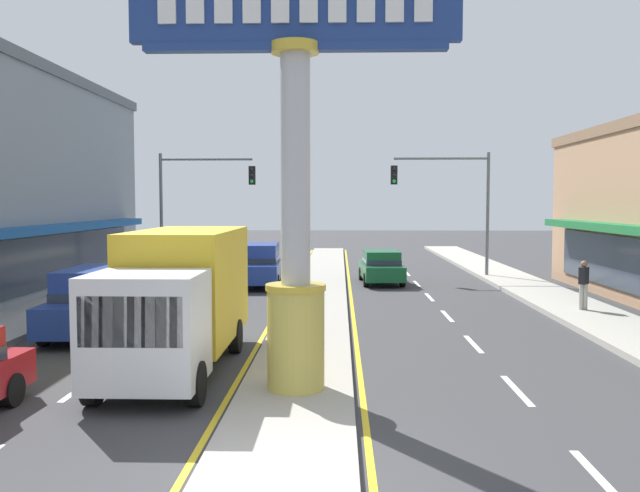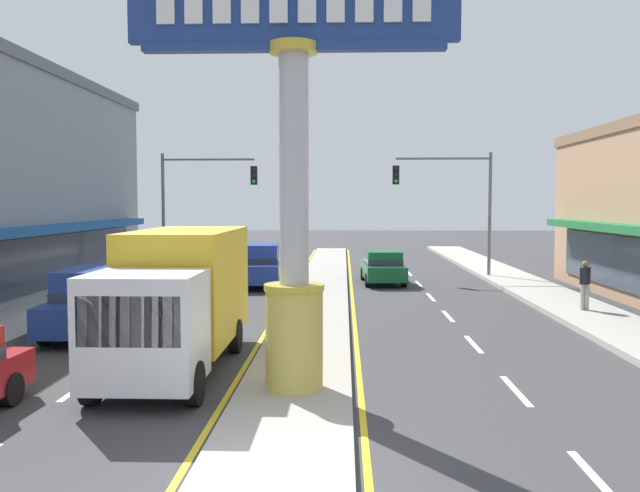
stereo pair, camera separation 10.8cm
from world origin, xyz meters
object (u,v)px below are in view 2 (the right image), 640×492
Objects in this scene: box_truck_near_right_lane at (179,294)px; suv_far_right_lane at (97,300)px; district_sign at (294,161)px; sedan_far_left_oncoming at (383,267)px; traffic_light_left_side at (198,193)px; suv_mid_left_lane at (260,264)px; traffic_light_right_side at (454,192)px; pedestrian_near_kerb at (585,282)px.

box_truck_near_right_lane is 1.48× the size of suv_far_right_lane.
suv_far_right_lane is at bearing 131.44° from box_truck_near_right_lane.
sedan_far_left_oncoming is at bearing 81.28° from district_sign.
district_sign is at bearing -72.83° from traffic_light_left_side.
district_sign reaches higher than suv_far_right_lane.
suv_mid_left_lane is 1.07× the size of sedan_far_left_oncoming.
traffic_light_right_side reaches higher than box_truck_near_right_lane.
sedan_far_left_oncoming is at bearing 54.25° from suv_far_right_lane.
traffic_light_right_side is 10.25m from suv_mid_left_lane.
traffic_light_left_side is at bearing 91.10° from suv_far_right_lane.
district_sign is at bearing -80.72° from suv_mid_left_lane.
suv_mid_left_lane is (-9.14, -3.30, -3.26)m from traffic_light_right_side.
traffic_light_right_side is 1.42× the size of sedan_far_left_oncoming.
suv_far_right_lane is (0.28, -14.77, -3.26)m from traffic_light_left_side.
pedestrian_near_kerb is at bearing -53.71° from sedan_far_left_oncoming.
suv_far_right_lane is at bearing -88.90° from traffic_light_left_side.
district_sign is at bearing -36.85° from box_truck_near_right_lane.
district_sign is 9.15m from suv_far_right_lane.
box_truck_near_right_lane is (-2.77, 2.08, -2.87)m from district_sign.
pedestrian_near_kerb is at bearing 46.91° from district_sign.
district_sign is 1.78× the size of suv_mid_left_lane.
sedan_far_left_oncoming is 2.66× the size of pedestrian_near_kerb.
traffic_light_left_side is at bearing 178.68° from traffic_light_right_side.
sedan_far_left_oncoming is (2.78, 18.12, -3.78)m from district_sign.
traffic_light_left_side is 19.02m from box_truck_near_right_lane.
pedestrian_near_kerb is at bearing 14.17° from suv_far_right_lane.
box_truck_near_right_lane reaches higher than suv_mid_left_lane.
box_truck_near_right_lane is at bearing -109.09° from sedan_far_left_oncoming.
box_truck_near_right_lane is at bearing 143.15° from district_sign.
sedan_far_left_oncoming is at bearing 70.91° from box_truck_near_right_lane.
box_truck_near_right_lane is 1.58× the size of sedan_far_left_oncoming.
box_truck_near_right_lane is 4.19× the size of pedestrian_near_kerb.
suv_mid_left_lane is (3.58, -3.59, -3.26)m from traffic_light_left_side.
traffic_light_right_side is 1.33× the size of suv_mid_left_lane.
traffic_light_right_side is 0.90× the size of box_truck_near_right_lane.
traffic_light_right_side reaches higher than sedan_far_left_oncoming.
district_sign reaches higher than traffic_light_right_side.
suv_mid_left_lane is (3.30, 11.17, 0.00)m from suv_far_right_lane.
district_sign is 17.59m from suv_mid_left_lane.
district_sign reaches higher than box_truck_near_right_lane.
suv_mid_left_lane reaches higher than pedestrian_near_kerb.
box_truck_near_right_lane is 5.04m from suv_far_right_lane.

